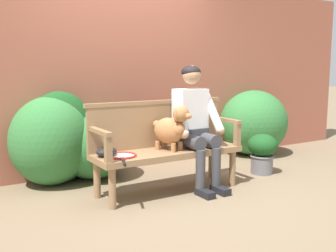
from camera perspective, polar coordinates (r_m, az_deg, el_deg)
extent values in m
plane|color=#7A664C|center=(4.35, 0.00, -9.14)|extent=(40.00, 40.00, 0.00)
cube|color=#9E5642|center=(5.25, -7.20, 7.13)|extent=(8.00, 0.30, 2.39)
ellipsoid|color=#337538|center=(4.66, -16.18, -2.03)|extent=(0.90, 0.81, 0.99)
ellipsoid|color=#337538|center=(4.83, -10.49, -2.56)|extent=(0.89, 0.87, 0.81)
ellipsoid|color=#194C1E|center=(4.70, -14.89, -1.57)|extent=(0.82, 0.52, 1.04)
ellipsoid|color=#337538|center=(6.12, 11.93, 0.46)|extent=(1.03, 0.94, 0.96)
cube|color=#93704C|center=(4.24, 0.00, -3.75)|extent=(1.59, 0.50, 0.06)
cylinder|color=#93704C|center=(3.81, -7.83, -8.72)|extent=(0.07, 0.07, 0.39)
cylinder|color=#93704C|center=(4.55, 9.02, -5.89)|extent=(0.07, 0.07, 0.39)
cylinder|color=#93704C|center=(4.15, -9.94, -7.34)|extent=(0.07, 0.07, 0.39)
cylinder|color=#93704C|center=(4.84, 6.12, -4.97)|extent=(0.07, 0.07, 0.39)
cube|color=#93704C|center=(4.38, -1.49, 0.10)|extent=(1.59, 0.05, 0.46)
cube|color=#93704C|center=(4.35, -1.51, 3.36)|extent=(1.63, 0.06, 0.04)
cube|color=#93704C|center=(3.69, -8.39, -3.32)|extent=(0.06, 0.06, 0.24)
cube|color=#93704C|center=(3.85, -9.66, -0.72)|extent=(0.06, 0.50, 0.04)
cube|color=#93704C|center=(4.49, 9.69, -1.23)|extent=(0.06, 0.06, 0.24)
cube|color=#93704C|center=(4.62, 8.03, 0.85)|extent=(0.06, 0.50, 0.04)
cube|color=black|center=(4.18, 5.20, -9.40)|extent=(0.10, 0.24, 0.07)
cylinder|color=#3D3D42|center=(4.18, 4.58, -6.06)|extent=(0.10, 0.10, 0.40)
cylinder|color=#3D3D42|center=(4.25, 3.36, -2.22)|extent=(0.15, 0.32, 0.15)
cube|color=black|center=(4.30, 7.36, -8.93)|extent=(0.10, 0.24, 0.07)
cylinder|color=#3D3D42|center=(4.29, 6.75, -5.69)|extent=(0.10, 0.10, 0.40)
cylinder|color=#3D3D42|center=(4.36, 5.52, -1.96)|extent=(0.15, 0.32, 0.15)
cube|color=#3D3D42|center=(4.43, 3.25, -1.51)|extent=(0.32, 0.24, 0.20)
cube|color=white|center=(4.41, 3.13, 1.86)|extent=(0.34, 0.22, 0.52)
cylinder|color=white|center=(4.19, 1.69, 1.79)|extent=(0.14, 0.33, 0.45)
sphere|color=tan|center=(4.11, 2.36, -1.16)|extent=(0.09, 0.09, 0.09)
cylinder|color=white|center=(4.43, 6.25, 2.12)|extent=(0.14, 0.33, 0.45)
sphere|color=tan|center=(4.38, 7.37, -0.62)|extent=(0.09, 0.09, 0.09)
sphere|color=tan|center=(4.36, 3.32, 7.19)|extent=(0.20, 0.20, 0.20)
ellipsoid|color=black|center=(4.37, 3.25, 7.58)|extent=(0.21, 0.21, 0.14)
cylinder|color=#AD7042|center=(4.11, 0.75, -3.08)|extent=(0.05, 0.05, 0.09)
cylinder|color=#AD7042|center=(4.21, 1.73, -2.81)|extent=(0.05, 0.05, 0.09)
cylinder|color=#AD7042|center=(4.23, -1.47, -2.75)|extent=(0.05, 0.05, 0.09)
cylinder|color=#AD7042|center=(4.32, -0.47, -2.50)|extent=(0.05, 0.05, 0.09)
ellipsoid|color=#AD7042|center=(4.19, 0.13, -0.65)|extent=(0.33, 0.40, 0.27)
sphere|color=#AD7042|center=(4.12, 1.45, -0.49)|extent=(0.16, 0.16, 0.16)
sphere|color=#AD7042|center=(4.07, 1.84, 1.72)|extent=(0.17, 0.17, 0.17)
ellipsoid|color=#AD7042|center=(4.03, 2.73, 1.40)|extent=(0.10, 0.12, 0.06)
ellipsoid|color=#AD7042|center=(4.02, 1.14, 1.47)|extent=(0.06, 0.06, 0.12)
ellipsoid|color=#AD7042|center=(4.14, 2.27, 1.67)|extent=(0.06, 0.06, 0.12)
sphere|color=#AD7042|center=(4.27, -1.60, 0.27)|extent=(0.08, 0.08, 0.08)
torus|color=red|center=(3.95, -6.54, -4.11)|extent=(0.37, 0.37, 0.02)
cylinder|color=silver|center=(3.96, -6.54, -4.21)|extent=(0.25, 0.25, 0.00)
cube|color=red|center=(3.79, -6.37, -4.59)|extent=(0.06, 0.08, 0.02)
cylinder|color=black|center=(3.66, -6.21, -5.08)|extent=(0.10, 0.22, 0.03)
ellipsoid|color=black|center=(3.97, -8.63, -3.58)|extent=(0.26, 0.23, 0.09)
cylinder|color=slate|center=(5.14, 13.03, -5.32)|extent=(0.27, 0.27, 0.22)
torus|color=slate|center=(5.11, 13.07, -4.14)|extent=(0.29, 0.29, 0.02)
ellipsoid|color=#194C1E|center=(5.09, 13.12, -2.62)|extent=(0.36, 0.36, 0.28)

